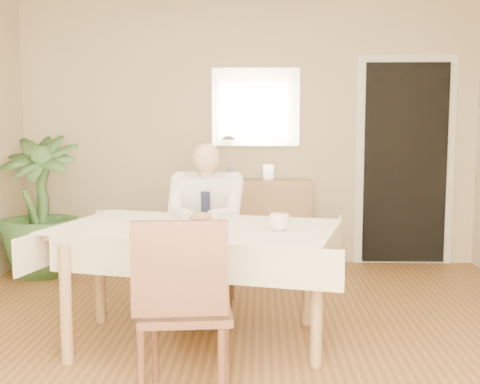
{
  "coord_description": "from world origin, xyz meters",
  "views": [
    {
      "loc": [
        0.13,
        -3.48,
        1.38
      ],
      "look_at": [
        0.0,
        0.35,
        0.95
      ],
      "focal_mm": 45.0,
      "sensor_mm": 36.0,
      "label": 1
    }
  ],
  "objects_px": {
    "chair_far": "(209,243)",
    "chair_near": "(183,301)",
    "potted_palm": "(39,206)",
    "coffee_mug": "(279,222)",
    "sideboard": "(255,223)",
    "dining_table": "(197,239)",
    "seated_man": "(205,220)"
  },
  "relations": [
    {
      "from": "chair_far",
      "to": "chair_near",
      "type": "relative_size",
      "value": 0.88
    },
    {
      "from": "chair_far",
      "to": "potted_palm",
      "type": "xyz_separation_m",
      "value": [
        -1.62,
        0.8,
        0.18
      ]
    },
    {
      "from": "coffee_mug",
      "to": "sideboard",
      "type": "distance_m",
      "value": 2.3
    },
    {
      "from": "dining_table",
      "to": "coffee_mug",
      "type": "bearing_deg",
      "value": -3.31
    },
    {
      "from": "chair_far",
      "to": "chair_near",
      "type": "height_order",
      "value": "chair_near"
    },
    {
      "from": "chair_near",
      "to": "sideboard",
      "type": "xyz_separation_m",
      "value": [
        0.32,
        2.99,
        -0.11
      ]
    },
    {
      "from": "sideboard",
      "to": "potted_palm",
      "type": "xyz_separation_m",
      "value": [
        -1.97,
        -0.43,
        0.22
      ]
    },
    {
      "from": "chair_near",
      "to": "potted_palm",
      "type": "xyz_separation_m",
      "value": [
        -1.65,
        2.57,
        0.1
      ]
    },
    {
      "from": "chair_far",
      "to": "sideboard",
      "type": "relative_size",
      "value": 0.78
    },
    {
      "from": "chair_far",
      "to": "coffee_mug",
      "type": "relative_size",
      "value": 6.58
    },
    {
      "from": "chair_far",
      "to": "potted_palm",
      "type": "bearing_deg",
      "value": 148.06
    },
    {
      "from": "seated_man",
      "to": "chair_far",
      "type": "bearing_deg",
      "value": 90.0
    },
    {
      "from": "dining_table",
      "to": "sideboard",
      "type": "relative_size",
      "value": 1.83
    },
    {
      "from": "sideboard",
      "to": "dining_table",
      "type": "bearing_deg",
      "value": -101.07
    },
    {
      "from": "chair_near",
      "to": "sideboard",
      "type": "height_order",
      "value": "chair_near"
    },
    {
      "from": "dining_table",
      "to": "chair_far",
      "type": "height_order",
      "value": "chair_far"
    },
    {
      "from": "chair_far",
      "to": "coffee_mug",
      "type": "distance_m",
      "value": 1.2
    },
    {
      "from": "chair_far",
      "to": "chair_near",
      "type": "xyz_separation_m",
      "value": [
        0.03,
        -1.76,
        0.07
      ]
    },
    {
      "from": "potted_palm",
      "to": "dining_table",
      "type": "bearing_deg",
      "value": -45.93
    },
    {
      "from": "sideboard",
      "to": "seated_man",
      "type": "bearing_deg",
      "value": -104.65
    },
    {
      "from": "dining_table",
      "to": "potted_palm",
      "type": "distance_m",
      "value": 2.33
    },
    {
      "from": "chair_near",
      "to": "seated_man",
      "type": "bearing_deg",
      "value": 84.24
    },
    {
      "from": "chair_far",
      "to": "seated_man",
      "type": "relative_size",
      "value": 0.67
    },
    {
      "from": "chair_far",
      "to": "chair_near",
      "type": "distance_m",
      "value": 1.76
    },
    {
      "from": "coffee_mug",
      "to": "potted_palm",
      "type": "relative_size",
      "value": 0.1
    },
    {
      "from": "seated_man",
      "to": "sideboard",
      "type": "relative_size",
      "value": 1.17
    },
    {
      "from": "seated_man",
      "to": "potted_palm",
      "type": "height_order",
      "value": "potted_palm"
    },
    {
      "from": "dining_table",
      "to": "chair_far",
      "type": "bearing_deg",
      "value": 103.55
    },
    {
      "from": "coffee_mug",
      "to": "potted_palm",
      "type": "height_order",
      "value": "potted_palm"
    },
    {
      "from": "dining_table",
      "to": "chair_near",
      "type": "distance_m",
      "value": 0.9
    },
    {
      "from": "chair_far",
      "to": "seated_man",
      "type": "bearing_deg",
      "value": -95.64
    },
    {
      "from": "dining_table",
      "to": "chair_far",
      "type": "distance_m",
      "value": 0.9
    }
  ]
}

